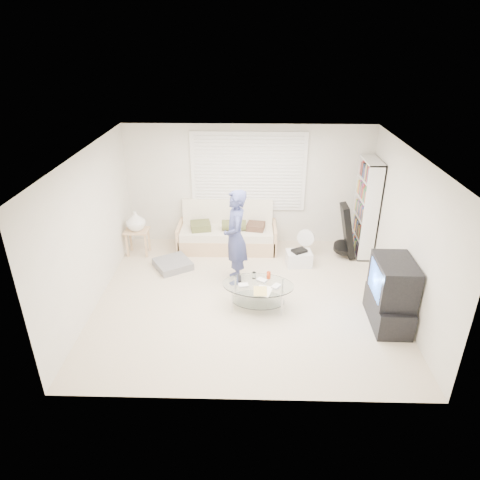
{
  "coord_description": "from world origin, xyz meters",
  "views": [
    {
      "loc": [
        0.05,
        -6.14,
        4.1
      ],
      "look_at": [
        -0.12,
        0.3,
        0.95
      ],
      "focal_mm": 32.0,
      "sensor_mm": 36.0,
      "label": 1
    }
  ],
  "objects_px": {
    "tv_unit": "(391,294)",
    "coffee_table": "(258,289)",
    "futon_sofa": "(227,234)",
    "bookshelf": "(366,208)"
  },
  "relations": [
    {
      "from": "tv_unit",
      "to": "coffee_table",
      "type": "height_order",
      "value": "tv_unit"
    },
    {
      "from": "tv_unit",
      "to": "coffee_table",
      "type": "distance_m",
      "value": 2.05
    },
    {
      "from": "futon_sofa",
      "to": "bookshelf",
      "type": "relative_size",
      "value": 1.03
    },
    {
      "from": "bookshelf",
      "to": "futon_sofa",
      "type": "bearing_deg",
      "value": 177.39
    },
    {
      "from": "futon_sofa",
      "to": "tv_unit",
      "type": "height_order",
      "value": "tv_unit"
    },
    {
      "from": "bookshelf",
      "to": "tv_unit",
      "type": "relative_size",
      "value": 1.81
    },
    {
      "from": "tv_unit",
      "to": "coffee_table",
      "type": "bearing_deg",
      "value": 169.73
    },
    {
      "from": "futon_sofa",
      "to": "coffee_table",
      "type": "relative_size",
      "value": 1.66
    },
    {
      "from": "coffee_table",
      "to": "tv_unit",
      "type": "bearing_deg",
      "value": -10.27
    },
    {
      "from": "bookshelf",
      "to": "coffee_table",
      "type": "xyz_separation_m",
      "value": [
        -2.13,
        -2.0,
        -0.63
      ]
    }
  ]
}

